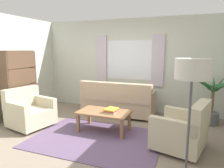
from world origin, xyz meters
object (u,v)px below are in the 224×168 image
(couch, at_px, (118,102))
(standing_lamp, at_px, (192,78))
(armchair_left, at_px, (29,111))
(potted_plant, at_px, (211,98))
(armchair_right, at_px, (183,131))
(bookshelf, at_px, (21,88))
(book_stack_on_table, at_px, (111,110))
(coffee_table, at_px, (104,114))

(couch, bearing_deg, standing_lamp, 125.45)
(armchair_left, distance_m, potted_plant, 4.20)
(armchair_left, relative_size, standing_lamp, 0.60)
(armchair_right, xyz_separation_m, bookshelf, (-3.95, 0.36, 0.43))
(book_stack_on_table, bearing_deg, bookshelf, 178.13)
(couch, relative_size, armchair_left, 1.91)
(armchair_left, relative_size, coffee_table, 0.90)
(armchair_left, xyz_separation_m, bookshelf, (-0.63, 0.44, 0.43))
(bookshelf, bearing_deg, armchair_left, 55.03)
(coffee_table, bearing_deg, standing_lamp, -38.90)
(bookshelf, bearing_deg, couch, 115.41)
(potted_plant, bearing_deg, standing_lamp, -100.21)
(couch, xyz_separation_m, standing_lamp, (1.79, -2.51, 1.05))
(couch, distance_m, bookshelf, 2.51)
(coffee_table, distance_m, standing_lamp, 2.42)
(coffee_table, xyz_separation_m, book_stack_on_table, (0.17, -0.00, 0.10))
(coffee_table, relative_size, book_stack_on_table, 3.44)
(potted_plant, bearing_deg, coffee_table, -149.95)
(armchair_left, height_order, potted_plant, potted_plant)
(potted_plant, height_order, bookshelf, bookshelf)
(book_stack_on_table, xyz_separation_m, bookshelf, (-2.50, 0.08, 0.30))
(armchair_right, distance_m, bookshelf, 3.98)
(coffee_table, height_order, bookshelf, bookshelf)
(armchair_left, distance_m, bookshelf, 0.88)
(armchair_right, bearing_deg, couch, -115.67)
(coffee_table, relative_size, potted_plant, 0.86)
(coffee_table, distance_m, bookshelf, 2.36)
(bookshelf, bearing_deg, standing_lamp, 70.24)
(armchair_right, distance_m, potted_plant, 1.66)
(coffee_table, relative_size, standing_lamp, 0.67)
(book_stack_on_table, height_order, standing_lamp, standing_lamp)
(potted_plant, bearing_deg, armchair_left, -157.25)
(coffee_table, relative_size, bookshelf, 0.64)
(potted_plant, bearing_deg, armchair_right, -109.73)
(book_stack_on_table, bearing_deg, couch, 102.98)
(armchair_left, height_order, coffee_table, armchair_left)
(couch, relative_size, coffee_table, 1.73)
(armchair_right, xyz_separation_m, book_stack_on_table, (-1.44, 0.28, 0.13))
(couch, distance_m, armchair_right, 2.23)
(potted_plant, xyz_separation_m, standing_lamp, (-0.47, -2.63, 0.78))
(armchair_right, distance_m, standing_lamp, 1.52)
(coffee_table, bearing_deg, armchair_right, -10.08)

